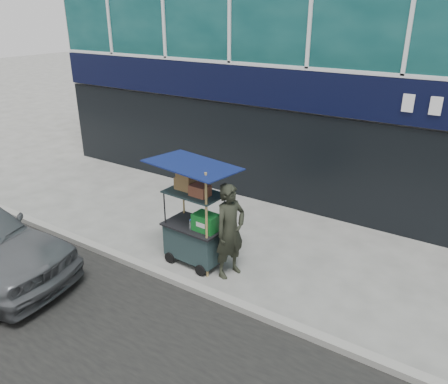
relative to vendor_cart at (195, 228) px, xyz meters
The scene contains 4 objects.
ground 1.14m from the vendor_cart, 42.11° to the right, with size 80.00×80.00×0.00m, color #5F5F5B.
curb 1.22m from the vendor_cart, 50.56° to the right, with size 80.00×0.18×0.12m, color gray.
vendor_cart is the anchor object (origin of this frame).
vendor_man 0.79m from the vendor_cart, ahead, with size 0.66×0.43×1.81m, color black.
Camera 1 is at (3.87, -5.30, 4.61)m, focal length 35.00 mm.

